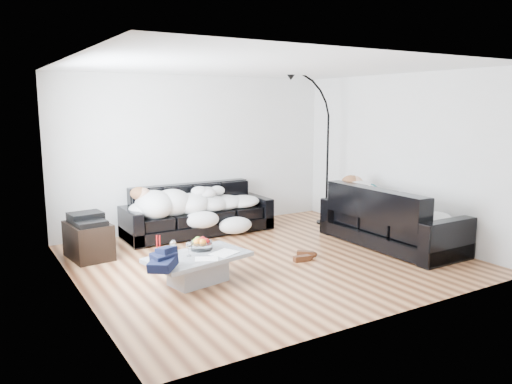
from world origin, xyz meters
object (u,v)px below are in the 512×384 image
sofa_right (391,216)px  sleeper_right (392,203)px  sleeper_back (199,197)px  floor_lamp (327,158)px  stereo (87,218)px  coffee_table (198,269)px  candle_left (157,245)px  sofa_back (198,210)px  candle_right (160,245)px  wine_glass_c (189,249)px  wine_glass_a (173,248)px  wine_glass_b (174,251)px  fruit_bowl (201,243)px  av_cabinet (89,240)px  shoes (304,256)px

sofa_right → sleeper_right: bearing=-180.0°
sleeper_back → floor_lamp: 2.39m
sleeper_back → stereo: size_ratio=4.71×
coffee_table → candle_left: size_ratio=4.92×
sofa_back → candle_right: 2.28m
wine_glass_c → stereo: size_ratio=0.39×
wine_glass_a → floor_lamp: floor_lamp is taller
sofa_back → wine_glass_b: bearing=-121.0°
sleeper_back → wine_glass_c: size_ratio=12.20×
sleeper_right → wine_glass_a: sleeper_right is taller
sofa_back → coffee_table: sofa_back is taller
sofa_right → candle_left: bearing=86.0°
coffee_table → candle_left: (-0.42, 0.24, 0.29)m
candle_left → wine_glass_b: bearing=-61.9°
sleeper_back → fruit_bowl: size_ratio=7.60×
sleeper_right → av_cabinet: 4.45m
sleeper_right → fruit_bowl: size_ratio=7.04×
candle_right → av_cabinet: candle_right is taller
stereo → coffee_table: bearing=-68.8°
sofa_back → candle_left: size_ratio=10.17×
wine_glass_b → candle_left: size_ratio=0.71×
sofa_right → stereo: (-4.09, 1.70, 0.11)m
stereo → floor_lamp: (4.16, -0.07, 0.61)m
coffee_table → stereo: 1.96m
shoes → floor_lamp: 2.50m
sofa_right → shoes: sofa_right is taller
candle_left → shoes: candle_left is taller
floor_lamp → sleeper_back: bearing=164.2°
sofa_right → candle_right: bearing=85.1°
candle_left → floor_lamp: bearing=20.6°
sofa_right → floor_lamp: floor_lamp is taller
sofa_right → candle_left: 3.61m
wine_glass_a → wine_glass_b: (-0.04, -0.13, -0.00)m
fruit_bowl → wine_glass_b: bearing=-158.6°
wine_glass_b → av_cabinet: wine_glass_b is taller
shoes → stereo: size_ratio=0.91×
sofa_back → candle_left: (-1.39, -1.90, 0.07)m
shoes → av_cabinet: 3.00m
av_cabinet → floor_lamp: bearing=-7.6°
sleeper_back → floor_lamp: floor_lamp is taller
coffee_table → wine_glass_b: bearing=176.4°
wine_glass_b → fruit_bowl: bearing=21.4°
sleeper_back → candle_left: sleeper_back is taller
stereo → candle_left: bearing=-78.4°
fruit_bowl → sleeper_back: bearing=66.1°
fruit_bowl → floor_lamp: floor_lamp is taller
av_cabinet → candle_right: bearing=-75.8°
wine_glass_a → stereo: stereo is taller
candle_left → sofa_right: bearing=-4.0°
sofa_back → candle_left: 2.35m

